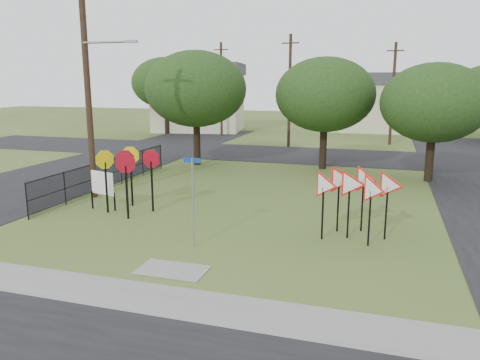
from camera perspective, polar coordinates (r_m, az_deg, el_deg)
name	(u,v)px	position (r m, az deg, el deg)	size (l,w,h in m)	color
ground	(203,243)	(15.93, -4.52, -7.71)	(140.00, 140.00, 0.00)	#405921
sidewalk	(141,297)	(12.44, -11.94, -13.77)	(30.00, 1.60, 0.02)	gray
planting_strip	(115,320)	(11.53, -14.95, -16.12)	(30.00, 0.80, 0.02)	#405921
street_left	(81,170)	(30.19, -18.77, 1.14)	(8.00, 50.00, 0.02)	black
street_far	(304,155)	(34.78, 7.82, 3.03)	(60.00, 8.00, 0.02)	black
curb_pad	(172,270)	(13.89, -8.27, -10.81)	(2.00, 1.20, 0.02)	gray
street_name_sign	(193,196)	(15.20, -5.77, -1.99)	(0.61, 0.07, 2.97)	gray
stop_sign_cluster	(128,166)	(19.69, -13.52, 1.64)	(2.35, 2.10, 2.63)	black
yield_sign_cluster	(356,187)	(16.48, 13.91, -0.82)	(3.07, 2.15, 2.46)	black
info_board	(102,184)	(20.52, -16.43, -0.53)	(1.27, 0.40, 1.64)	black
utility_pole_main	(88,84)	(22.46, -17.99, 11.04)	(3.55, 0.33, 10.00)	#3A271A
far_pole_a	(290,90)	(38.67, 6.06, 10.80)	(1.40, 0.24, 9.00)	#3A271A
far_pole_b	(393,93)	(41.91, 18.13, 10.03)	(1.40, 0.24, 8.50)	#3A271A
far_pole_c	(221,89)	(46.61, -2.29, 11.05)	(1.40, 0.24, 9.00)	#3A271A
fence_run	(109,173)	(24.55, -15.68, 0.79)	(0.05, 11.55, 1.50)	black
house_left	(199,97)	(51.80, -5.01, 10.06)	(10.58, 8.88, 7.20)	beige
house_mid	(372,101)	(53.97, 15.81, 9.20)	(8.40, 8.40, 6.20)	beige
tree_near_left	(196,89)	(30.24, -5.39, 10.98)	(6.40, 6.40, 7.27)	black
tree_near_mid	(325,95)	(29.14, 10.33, 10.19)	(6.00, 6.00, 6.80)	black
tree_near_right	(434,103)	(27.03, 22.61, 8.68)	(5.60, 5.60, 6.33)	black
tree_far_left	(166,83)	(48.95, -9.07, 11.62)	(6.80, 6.80, 7.73)	black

